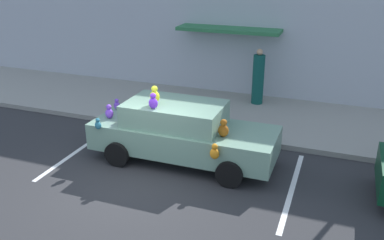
% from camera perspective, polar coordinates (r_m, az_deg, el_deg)
% --- Properties ---
extents(ground_plane, '(60.00, 60.00, 0.00)m').
position_cam_1_polar(ground_plane, '(9.90, -7.42, -8.59)').
color(ground_plane, '#2D2D30').
extents(sidewalk, '(24.00, 4.00, 0.15)m').
position_cam_1_polar(sidewalk, '(14.04, 2.00, 1.35)').
color(sidewalk, gray).
rests_on(sidewalk, ground).
extents(storefront_building, '(24.00, 1.25, 6.40)m').
position_cam_1_polar(storefront_building, '(15.31, 4.83, 15.04)').
color(storefront_building, '#B2B7C1').
rests_on(storefront_building, ground).
extents(parking_stripe_front, '(0.12, 3.60, 0.01)m').
position_cam_1_polar(parking_stripe_front, '(9.86, 13.54, -9.18)').
color(parking_stripe_front, silver).
rests_on(parking_stripe_front, ground).
extents(parking_stripe_rear, '(0.12, 3.60, 0.01)m').
position_cam_1_polar(parking_stripe_rear, '(11.78, -15.30, -4.01)').
color(parking_stripe_rear, silver).
rests_on(parking_stripe_rear, ground).
extents(plush_covered_car, '(4.69, 1.97, 2.03)m').
position_cam_1_polar(plush_covered_car, '(10.52, -1.51, -1.61)').
color(plush_covered_car, gray).
rests_on(plush_covered_car, ground).
extents(teddy_bear_on_sidewalk, '(0.39, 0.32, 0.74)m').
position_cam_1_polar(teddy_bear_on_sidewalk, '(12.36, 3.99, 0.46)').
color(teddy_bear_on_sidewalk, pink).
rests_on(teddy_bear_on_sidewalk, sidewalk).
extents(pedestrian_near_shopfront, '(0.39, 0.39, 1.90)m').
position_cam_1_polar(pedestrian_near_shopfront, '(14.41, 9.05, 5.62)').
color(pedestrian_near_shopfront, '#104A43').
rests_on(pedestrian_near_shopfront, sidewalk).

